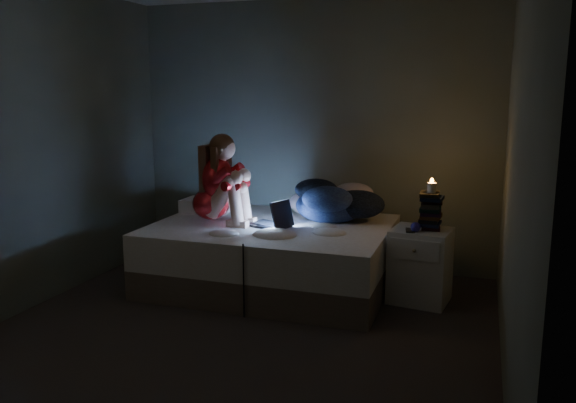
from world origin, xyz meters
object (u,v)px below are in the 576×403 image
at_px(candle, 432,187).
at_px(phone, 412,231).
at_px(laptop, 269,212).
at_px(woman, 210,178).
at_px(bed, 272,255).
at_px(nightstand, 420,265).

bearing_deg(candle, phone, -132.33).
height_order(laptop, phone, laptop).
xyz_separation_m(woman, phone, (1.78, -0.01, -0.34)).
height_order(bed, nightstand, nightstand).
height_order(woman, candle, woman).
distance_m(bed, candle, 1.53).
bearing_deg(woman, phone, 4.60).
xyz_separation_m(bed, phone, (1.23, -0.10, 0.34)).
distance_m(nightstand, phone, 0.34).
relative_size(laptop, candle, 4.53).
bearing_deg(woman, nightstand, 7.82).
relative_size(laptop, nightstand, 0.59).
bearing_deg(bed, laptop, -89.55).
height_order(nightstand, candle, candle).
bearing_deg(nightstand, candle, 40.61).
bearing_deg(laptop, woman, -159.09).
relative_size(bed, candle, 25.67).
xyz_separation_m(nightstand, phone, (-0.07, -0.10, 0.31)).
bearing_deg(candle, nightstand, -147.45).
relative_size(nightstand, phone, 4.41).
xyz_separation_m(bed, laptop, (0.00, -0.09, 0.41)).
bearing_deg(woman, candle, 8.87).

